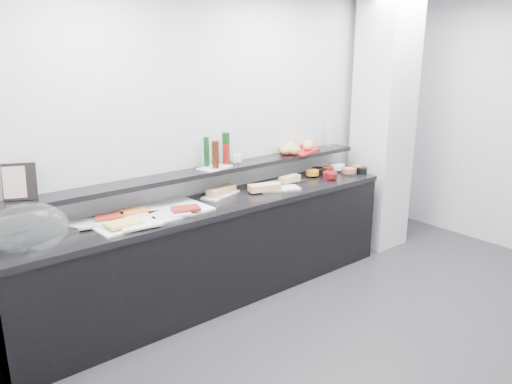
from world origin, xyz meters
TOP-DOWN VIEW (x-y plane):
  - ground at (0.00, 0.00)m, footprint 5.00×5.00m
  - back_wall at (0.00, 2.00)m, footprint 5.00×0.02m
  - column at (1.50, 1.65)m, footprint 0.50×0.50m
  - buffet_cabinet at (-0.70, 1.70)m, footprint 3.60×0.60m
  - counter_top at (-0.70, 1.70)m, footprint 3.62×0.62m
  - wall_shelf at (-0.70, 1.88)m, footprint 3.60×0.25m
  - cloche_base at (-2.12, 1.73)m, footprint 0.49×0.42m
  - cloche_dome at (-2.21, 1.66)m, footprint 0.57×0.46m
  - linen_runner at (-1.30, 1.72)m, footprint 0.98×0.51m
  - platter_meat_a at (-1.80, 1.80)m, footprint 0.35×0.27m
  - food_meat_a at (-1.61, 1.78)m, footprint 0.24×0.20m
  - platter_salmon at (-1.34, 1.80)m, footprint 0.38×0.31m
  - food_salmon at (-1.41, 1.80)m, footprint 0.22×0.15m
  - platter_cheese at (-1.49, 1.54)m, footprint 0.32×0.23m
  - food_cheese at (-1.59, 1.59)m, footprint 0.25×0.17m
  - platter_meat_b at (-1.19, 1.62)m, footprint 0.34×0.27m
  - food_meat_b at (-1.05, 1.59)m, footprint 0.25×0.20m
  - sandwich_plate_left at (-0.55, 1.83)m, footprint 0.41×0.28m
  - sandwich_food_left at (-0.54, 1.83)m, footprint 0.32×0.19m
  - tongs_left at (-0.62, 1.72)m, footprint 0.16×0.02m
  - sandwich_plate_mid at (-0.01, 1.64)m, footprint 0.41×0.28m
  - sandwich_food_mid at (-0.17, 1.67)m, footprint 0.31×0.19m
  - tongs_mid at (-0.13, 1.61)m, footprint 0.16×0.04m
  - sandwich_plate_right at (0.14, 1.82)m, footprint 0.38×0.17m
  - sandwich_food_right at (0.21, 1.74)m, footprint 0.23×0.11m
  - tongs_right at (0.32, 1.69)m, footprint 0.16×0.05m
  - bowl_glass_fruit at (0.68, 1.81)m, footprint 0.16×0.16m
  - fill_glass_fruit at (0.56, 1.78)m, footprint 0.17×0.17m
  - bowl_black_jam at (0.68, 1.80)m, footprint 0.20×0.20m
  - fill_black_jam at (0.79, 1.78)m, footprint 0.13×0.13m
  - bowl_glass_cream at (0.97, 1.82)m, footprint 0.17×0.17m
  - fill_glass_cream at (0.94, 1.79)m, footprint 0.19×0.19m
  - bowl_red_jam at (0.64, 1.62)m, footprint 0.17×0.17m
  - fill_red_jam at (0.62, 1.57)m, footprint 0.13×0.13m
  - bowl_glass_salmon at (0.91, 1.60)m, footprint 0.17×0.17m
  - fill_glass_salmon at (0.91, 1.60)m, footprint 0.16×0.16m
  - bowl_black_fruit at (1.06, 1.55)m, footprint 0.13×0.13m
  - fill_black_fruit at (1.06, 1.61)m, footprint 0.11×0.11m
  - framed_print at (-2.17, 1.94)m, footprint 0.23×0.16m
  - print_art at (-2.20, 1.94)m, footprint 0.16×0.11m
  - condiment_tray at (-0.59, 1.86)m, footprint 0.32×0.23m
  - bottle_green_a at (-0.62, 1.93)m, footprint 0.05×0.05m
  - bottle_brown at (-0.60, 1.82)m, footprint 0.06×0.06m
  - bottle_green_b at (-0.42, 1.92)m, footprint 0.09×0.09m
  - bottle_hot at (-0.44, 1.89)m, footprint 0.05×0.05m
  - shaker_salt at (-0.34, 1.89)m, footprint 0.05×0.05m
  - shaker_pepper at (-0.30, 1.88)m, footprint 0.05×0.05m
  - bread_tray at (0.50, 1.90)m, footprint 0.45×0.38m
  - bread_roll_nw at (0.28, 1.92)m, footprint 0.15×0.12m
  - bread_roll_n at (0.43, 1.97)m, footprint 0.15×0.13m
  - bread_roll_ne at (0.64, 1.94)m, footprint 0.17×0.14m
  - bread_roll_sw at (0.31, 1.81)m, footprint 0.15×0.10m
  - bread_roll_s at (0.31, 1.78)m, footprint 0.13×0.09m
  - bread_roll_se at (0.54, 1.83)m, footprint 0.16×0.13m
  - bread_roll_midw at (0.25, 1.84)m, footprint 0.15×0.10m
  - carafe at (0.88, 1.88)m, footprint 0.11×0.11m

SIDE VIEW (x-z plane):
  - ground at x=0.00m, z-range 0.00..0.00m
  - buffet_cabinet at x=-0.70m, z-range 0.00..0.85m
  - counter_top at x=-0.70m, z-range 0.85..0.90m
  - linen_runner at x=-1.30m, z-range 0.90..0.91m
  - sandwich_plate_left at x=-0.55m, z-range 0.90..0.91m
  - sandwich_plate_mid at x=-0.01m, z-range 0.90..0.91m
  - sandwich_plate_right at x=0.14m, z-range 0.90..0.91m
  - tongs_left at x=-0.62m, z-range 0.91..0.92m
  - tongs_mid at x=-0.13m, z-range 0.91..0.92m
  - tongs_right at x=0.32m, z-range 0.92..0.92m
  - cloche_base at x=-2.12m, z-range 0.90..0.94m
  - platter_meat_a at x=-1.80m, z-range 0.92..0.93m
  - platter_salmon at x=-1.34m, z-range 0.92..0.93m
  - platter_cheese at x=-1.49m, z-range 0.92..0.93m
  - platter_meat_b at x=-1.19m, z-range 0.92..0.93m
  - bowl_glass_fruit at x=0.68m, z-range 0.90..0.97m
  - bowl_black_jam at x=0.68m, z-range 0.90..0.97m
  - bowl_glass_cream at x=0.97m, z-range 0.90..0.97m
  - bowl_red_jam at x=0.64m, z-range 0.90..0.97m
  - bowl_glass_salmon at x=0.91m, z-range 0.90..0.97m
  - bowl_black_fruit at x=1.06m, z-range 0.90..0.97m
  - food_meat_a at x=-1.61m, z-range 0.93..0.95m
  - food_salmon at x=-1.41m, z-range 0.93..0.95m
  - food_cheese at x=-1.59m, z-range 0.93..0.95m
  - food_meat_b at x=-1.05m, z-range 0.93..0.95m
  - sandwich_food_left at x=-0.54m, z-range 0.91..0.97m
  - sandwich_food_mid at x=-0.17m, z-range 0.91..0.97m
  - sandwich_food_right at x=0.21m, z-range 0.91..0.97m
  - fill_glass_fruit at x=0.56m, z-range 0.92..0.97m
  - fill_black_jam at x=0.79m, z-range 0.92..0.97m
  - fill_glass_cream at x=0.94m, z-range 0.92..0.97m
  - fill_red_jam at x=0.62m, z-range 0.92..0.97m
  - fill_glass_salmon at x=0.91m, z-range 0.92..0.97m
  - fill_black_fruit at x=1.06m, z-range 0.92..0.97m
  - cloche_dome at x=-2.21m, z-range 0.86..1.20m
  - wall_shelf at x=-0.70m, z-range 1.11..1.15m
  - condiment_tray at x=-0.59m, z-range 1.15..1.16m
  - bread_tray at x=0.50m, z-range 1.15..1.17m
  - shaker_salt at x=-0.34m, z-range 1.16..1.23m
  - shaker_pepper at x=-0.30m, z-range 1.16..1.23m
  - bread_roll_nw at x=0.28m, z-range 1.17..1.25m
  - bread_roll_n at x=0.43m, z-range 1.17..1.25m
  - bread_roll_ne at x=0.64m, z-range 1.17..1.25m
  - bread_roll_sw at x=0.31m, z-range 1.17..1.25m
  - bread_roll_s at x=0.31m, z-range 1.17..1.25m
  - bread_roll_se at x=0.54m, z-range 1.17..1.25m
  - bread_roll_midw at x=0.25m, z-range 1.17..1.25m
  - bottle_hot at x=-0.44m, z-range 1.16..1.34m
  - framed_print at x=-2.17m, z-range 1.15..1.41m
  - print_art at x=-2.20m, z-range 1.17..1.39m
  - bottle_brown at x=-0.60m, z-range 1.16..1.40m
  - bottle_green_a at x=-0.62m, z-range 1.16..1.42m
  - carafe at x=0.88m, z-range 1.15..1.45m
  - bottle_green_b at x=-0.42m, z-range 1.16..1.44m
  - back_wall at x=0.00m, z-range 0.00..2.70m
  - column at x=1.50m, z-range 0.00..2.70m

